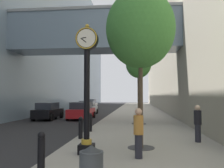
{
  "coord_description": "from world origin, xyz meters",
  "views": [
    {
      "loc": [
        3.12,
        -1.96,
        2.26
      ],
      "look_at": [
        1.02,
        18.18,
        3.3
      ],
      "focal_mm": 37.62,
      "sensor_mm": 36.0,
      "label": 1
    }
  ],
  "objects_px": {
    "street_tree_mid_near": "(139,64)",
    "pedestrian_by_clock": "(198,122)",
    "car_black_near": "(48,111)",
    "pedestrian_walking": "(139,132)",
    "street_tree_near": "(140,29)",
    "bollard_second": "(41,149)",
    "bollard_fifth": "(90,122)",
    "bollard_fourth": "(81,127)",
    "car_silver_far": "(88,108)",
    "car_white_mid": "(91,104)",
    "street_clock": "(87,81)",
    "car_red_trailing": "(82,111)"
  },
  "relations": [
    {
      "from": "bollard_second",
      "to": "pedestrian_walking",
      "type": "distance_m",
      "value": 3.21
    },
    {
      "from": "bollard_fifth",
      "to": "pedestrian_walking",
      "type": "height_order",
      "value": "pedestrian_walking"
    },
    {
      "from": "street_clock",
      "to": "street_tree_near",
      "type": "distance_m",
      "value": 3.25
    },
    {
      "from": "car_black_near",
      "to": "pedestrian_walking",
      "type": "bearing_deg",
      "value": -58.23
    },
    {
      "from": "street_tree_near",
      "to": "car_white_mid",
      "type": "height_order",
      "value": "street_tree_near"
    },
    {
      "from": "pedestrian_by_clock",
      "to": "car_silver_far",
      "type": "relative_size",
      "value": 0.41
    },
    {
      "from": "street_clock",
      "to": "street_tree_mid_near",
      "type": "height_order",
      "value": "street_tree_mid_near"
    },
    {
      "from": "bollard_fifth",
      "to": "car_silver_far",
      "type": "xyz_separation_m",
      "value": [
        -3.11,
        14.15,
        0.1
      ]
    },
    {
      "from": "street_tree_mid_near",
      "to": "car_black_near",
      "type": "distance_m",
      "value": 10.25
    },
    {
      "from": "street_clock",
      "to": "car_red_trailing",
      "type": "bearing_deg",
      "value": 104.09
    },
    {
      "from": "bollard_fifth",
      "to": "street_tree_near",
      "type": "xyz_separation_m",
      "value": [
        2.95,
        -4.19,
        4.35
      ]
    },
    {
      "from": "bollard_fourth",
      "to": "bollard_fifth",
      "type": "relative_size",
      "value": 1.0
    },
    {
      "from": "bollard_fourth",
      "to": "car_black_near",
      "type": "height_order",
      "value": "car_black_near"
    },
    {
      "from": "car_black_near",
      "to": "car_red_trailing",
      "type": "height_order",
      "value": "car_red_trailing"
    },
    {
      "from": "bollard_fifth",
      "to": "pedestrian_by_clock",
      "type": "distance_m",
      "value": 6.21
    },
    {
      "from": "car_red_trailing",
      "to": "street_tree_near",
      "type": "bearing_deg",
      "value": -66.61
    },
    {
      "from": "bollard_fourth",
      "to": "car_white_mid",
      "type": "distance_m",
      "value": 29.39
    },
    {
      "from": "pedestrian_walking",
      "to": "car_red_trailing",
      "type": "xyz_separation_m",
      "value": [
        -5.41,
        14.38,
        -0.23
      ]
    },
    {
      "from": "bollard_fourth",
      "to": "car_silver_far",
      "type": "xyz_separation_m",
      "value": [
        -3.11,
        16.58,
        0.1
      ]
    },
    {
      "from": "bollard_second",
      "to": "bollard_fourth",
      "type": "distance_m",
      "value": 4.86
    },
    {
      "from": "pedestrian_by_clock",
      "to": "bollard_fifth",
      "type": "bearing_deg",
      "value": 154.16
    },
    {
      "from": "pedestrian_by_clock",
      "to": "car_red_trailing",
      "type": "height_order",
      "value": "pedestrian_by_clock"
    },
    {
      "from": "bollard_fifth",
      "to": "street_tree_near",
      "type": "bearing_deg",
      "value": -54.85
    },
    {
      "from": "street_tree_mid_near",
      "to": "pedestrian_by_clock",
      "type": "height_order",
      "value": "street_tree_mid_near"
    },
    {
      "from": "street_tree_near",
      "to": "pedestrian_walking",
      "type": "distance_m",
      "value": 4.34
    },
    {
      "from": "bollard_fourth",
      "to": "car_silver_far",
      "type": "bearing_deg",
      "value": 100.64
    },
    {
      "from": "pedestrian_by_clock",
      "to": "car_black_near",
      "type": "distance_m",
      "value": 15.53
    },
    {
      "from": "pedestrian_walking",
      "to": "car_silver_far",
      "type": "height_order",
      "value": "pedestrian_walking"
    },
    {
      "from": "street_clock",
      "to": "bollard_second",
      "type": "bearing_deg",
      "value": -115.67
    },
    {
      "from": "bollard_second",
      "to": "car_black_near",
      "type": "xyz_separation_m",
      "value": [
        -5.7,
        15.26,
        0.08
      ]
    },
    {
      "from": "street_tree_mid_near",
      "to": "car_black_near",
      "type": "xyz_separation_m",
      "value": [
        -8.65,
        3.85,
        -3.94
      ]
    },
    {
      "from": "car_black_near",
      "to": "pedestrian_by_clock",
      "type": "bearing_deg",
      "value": -43.4
    },
    {
      "from": "street_tree_near",
      "to": "street_tree_mid_near",
      "type": "height_order",
      "value": "street_tree_near"
    },
    {
      "from": "bollard_fourth",
      "to": "pedestrian_walking",
      "type": "xyz_separation_m",
      "value": [
        2.84,
        -3.38,
        0.34
      ]
    },
    {
      "from": "bollard_second",
      "to": "pedestrian_walking",
      "type": "bearing_deg",
      "value": 27.47
    },
    {
      "from": "street_clock",
      "to": "pedestrian_by_clock",
      "type": "bearing_deg",
      "value": 29.72
    },
    {
      "from": "street_clock",
      "to": "bollard_fifth",
      "type": "height_order",
      "value": "street_clock"
    },
    {
      "from": "street_tree_mid_near",
      "to": "pedestrian_by_clock",
      "type": "bearing_deg",
      "value": -68.88
    },
    {
      "from": "car_black_near",
      "to": "street_tree_mid_near",
      "type": "bearing_deg",
      "value": -23.98
    },
    {
      "from": "street_tree_near",
      "to": "street_tree_mid_near",
      "type": "xyz_separation_m",
      "value": [
        0.0,
        8.31,
        -0.33
      ]
    },
    {
      "from": "bollard_fifth",
      "to": "street_tree_mid_near",
      "type": "distance_m",
      "value": 6.47
    },
    {
      "from": "bollard_fifth",
      "to": "car_silver_far",
      "type": "height_order",
      "value": "car_silver_far"
    },
    {
      "from": "pedestrian_walking",
      "to": "pedestrian_by_clock",
      "type": "relative_size",
      "value": 1.0
    },
    {
      "from": "car_red_trailing",
      "to": "bollard_fifth",
      "type": "bearing_deg",
      "value": -73.31
    },
    {
      "from": "street_tree_mid_near",
      "to": "car_silver_far",
      "type": "height_order",
      "value": "street_tree_mid_near"
    },
    {
      "from": "street_tree_near",
      "to": "bollard_fourth",
      "type": "bearing_deg",
      "value": 149.2
    },
    {
      "from": "car_red_trailing",
      "to": "bollard_fourth",
      "type": "bearing_deg",
      "value": -76.85
    },
    {
      "from": "car_black_near",
      "to": "car_silver_far",
      "type": "relative_size",
      "value": 1.01
    },
    {
      "from": "car_black_near",
      "to": "car_silver_far",
      "type": "xyz_separation_m",
      "value": [
        2.59,
        6.18,
        0.02
      ]
    },
    {
      "from": "bollard_fifth",
      "to": "car_black_near",
      "type": "height_order",
      "value": "car_black_near"
    }
  ]
}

